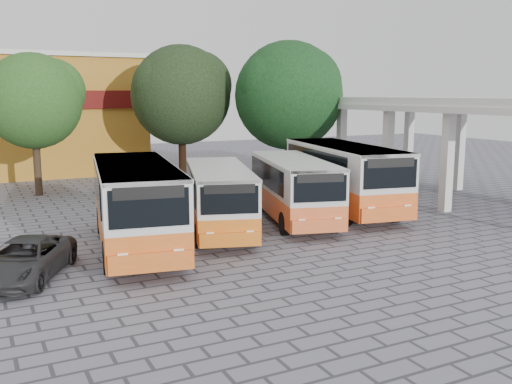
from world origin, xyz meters
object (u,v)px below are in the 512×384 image
bus_centre_left (219,195)px  bus_far_right (344,173)px  bus_far_left (136,200)px  parked_car (24,260)px  bus_centre_right (294,185)px

bus_centre_left → bus_far_right: bearing=27.2°
bus_far_left → parked_car: 4.54m
bus_centre_left → bus_far_right: bus_far_right is taller
bus_far_left → bus_far_right: (10.64, 2.21, 0.04)m
bus_far_left → bus_centre_right: size_ratio=1.11×
bus_centre_right → bus_far_right: bus_far_right is taller
bus_far_right → parked_car: (-14.62, -4.05, -1.24)m
parked_car → bus_far_left: bearing=52.4°
bus_far_left → bus_far_right: 10.87m
bus_far_left → bus_far_right: bearing=21.3°
bus_centre_left → bus_far_right: (6.96, 1.20, 0.30)m
bus_centre_left → parked_car: (-7.66, -2.85, -0.94)m
bus_far_left → bus_far_right: bus_far_right is taller
bus_centre_left → bus_far_right: 7.07m
bus_centre_right → bus_far_right: 3.32m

